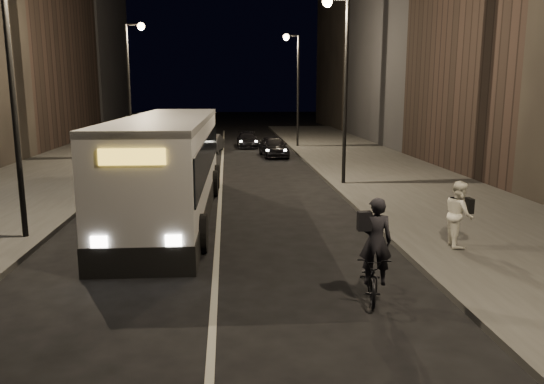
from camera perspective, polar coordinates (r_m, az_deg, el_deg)
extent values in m
plane|color=black|center=(12.35, -6.15, -9.93)|extent=(180.00, 180.00, 0.00)
cube|color=#393936|center=(27.15, 12.75, 1.63)|extent=(7.00, 70.00, 0.16)
cube|color=#393936|center=(27.36, -23.60, 1.04)|extent=(7.00, 70.00, 0.16)
cube|color=black|center=(42.49, 17.85, 18.82)|extent=(8.00, 61.00, 21.00)
cylinder|color=black|center=(24.11, 7.92, 10.38)|extent=(0.16, 0.16, 8.00)
sphere|color=#FFD18C|center=(24.21, 5.97, 19.70)|extent=(0.44, 0.44, 0.44)
cylinder|color=black|center=(39.88, 2.81, 10.71)|extent=(0.16, 0.16, 8.00)
cube|color=black|center=(40.00, 2.20, 16.46)|extent=(0.90, 0.08, 0.08)
sphere|color=#FFD18C|center=(39.94, 1.53, 16.33)|extent=(0.44, 0.44, 0.44)
cylinder|color=black|center=(16.63, -26.09, 9.10)|extent=(0.16, 0.16, 8.00)
cylinder|color=black|center=(34.05, -15.11, 10.29)|extent=(0.16, 0.16, 8.00)
cube|color=black|center=(34.18, -14.69, 17.04)|extent=(0.90, 0.08, 0.08)
sphere|color=#FFD18C|center=(34.10, -13.90, 16.92)|extent=(0.44, 0.44, 0.44)
cube|color=silver|center=(18.88, -10.93, 2.67)|extent=(2.95, 12.92, 3.43)
cube|color=black|center=(18.82, -10.98, 4.12)|extent=(3.03, 12.50, 1.23)
cube|color=silver|center=(18.72, -11.12, 7.71)|extent=(2.98, 12.92, 0.19)
cube|color=gold|center=(12.43, -14.81, 3.70)|extent=(1.50, 0.16, 0.38)
cylinder|color=black|center=(15.03, -18.00, -4.42)|extent=(0.40, 1.08, 1.07)
cylinder|color=black|center=(14.60, -7.72, -4.43)|extent=(0.40, 1.08, 1.07)
cylinder|color=black|center=(23.24, -12.86, 1.21)|extent=(0.40, 1.08, 1.07)
cylinder|color=black|center=(22.96, -6.24, 1.30)|extent=(0.40, 1.08, 1.07)
imported|color=black|center=(11.65, 10.66, -8.70)|extent=(1.03, 2.04, 1.02)
imported|color=black|center=(11.22, 11.07, -5.20)|extent=(0.75, 0.57, 1.86)
imported|color=white|center=(15.27, 19.45, -2.23)|extent=(0.79, 0.96, 1.81)
imported|color=black|center=(34.84, 0.17, 4.94)|extent=(1.91, 4.09, 1.36)
imported|color=#333435|center=(37.67, -6.56, 5.27)|extent=(1.85, 4.02, 1.28)
imported|color=black|center=(40.48, -2.66, 5.61)|extent=(1.60, 3.85, 1.11)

